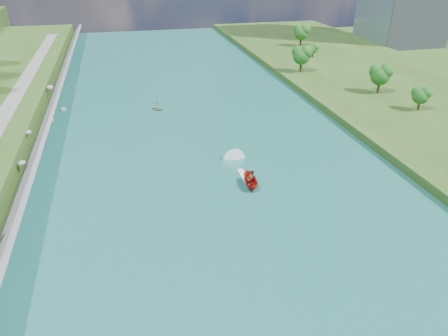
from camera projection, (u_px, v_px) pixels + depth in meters
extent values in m
plane|color=#2D5119|center=(239.00, 231.00, 51.83)|extent=(260.00, 260.00, 0.00)
cube|color=#1B6A66|center=(206.00, 159.00, 69.13)|extent=(55.00, 240.00, 0.10)
cube|color=slate|center=(30.00, 166.00, 62.93)|extent=(3.54, 236.00, 4.05)
ellipsoid|color=gray|center=(20.00, 199.00, 55.38)|extent=(1.14, 1.19, 0.79)
ellipsoid|color=gray|center=(22.00, 163.00, 61.74)|extent=(0.98, 1.17, 0.57)
ellipsoid|color=gray|center=(29.00, 132.00, 69.86)|extent=(0.95, 0.93, 0.65)
ellipsoid|color=gray|center=(50.00, 120.00, 80.70)|extent=(1.30, 1.59, 0.93)
ellipsoid|color=gray|center=(63.00, 110.00, 89.48)|extent=(1.26, 1.63, 0.91)
ellipsoid|color=gray|center=(50.00, 88.00, 93.42)|extent=(1.37, 1.34, 1.09)
ellipsoid|color=#155018|center=(421.00, 97.00, 83.83)|extent=(3.38, 3.38, 5.63)
ellipsoid|color=#155018|center=(380.00, 76.00, 93.37)|extent=(4.53, 4.53, 7.55)
ellipsoid|color=#155018|center=(302.00, 56.00, 109.24)|extent=(4.70, 4.70, 7.83)
ellipsoid|color=#155018|center=(313.00, 49.00, 124.29)|extent=(2.74, 2.74, 4.56)
ellipsoid|color=#155018|center=(301.00, 33.00, 137.68)|extent=(4.78, 4.78, 7.97)
imported|color=#AA130D|center=(250.00, 181.00, 60.71)|extent=(2.07, 4.52, 1.69)
imported|color=#66605B|center=(248.00, 180.00, 60.09)|extent=(0.73, 0.53, 1.85)
imported|color=#66605B|center=(253.00, 177.00, 61.07)|extent=(1.07, 0.97, 1.79)
cube|color=white|center=(244.00, 176.00, 63.68)|extent=(0.90, 5.00, 0.06)
imported|color=gray|center=(157.00, 109.00, 89.40)|extent=(3.07, 3.19, 0.54)
imported|color=#66605B|center=(157.00, 106.00, 89.09)|extent=(0.80, 0.68, 1.40)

